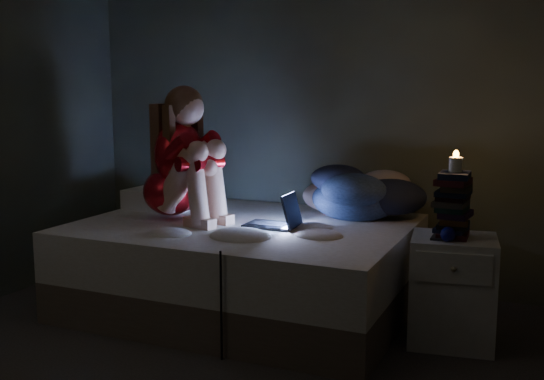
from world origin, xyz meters
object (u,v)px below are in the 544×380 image
Objects in this scene: phone at (437,237)px; candle at (455,167)px; woman at (170,153)px; laptop at (271,209)px; bed at (244,266)px; nightstand at (452,290)px.

candle is at bearing 43.72° from phone.
woman is 0.77m from laptop.
bed is 1.27m from phone.
nightstand is at bearing -1.61° from laptop.
woman is 2.72× the size of laptop.
woman reaches higher than candle.
phone reaches higher than bed.
nightstand is (1.80, 0.02, -0.69)m from woman.
nightstand is (1.10, -0.02, -0.37)m from laptop.
phone is at bearing -4.60° from laptop.
woman reaches higher than laptop.
woman is 1.44× the size of nightstand.
candle reaches higher than nightstand.
candle is 0.57× the size of phone.
candle is (-0.01, 0.00, 0.68)m from nightstand.
bed is at bearing 22.73° from woman.
phone is at bearing -5.09° from bed.
bed is 3.38× the size of nightstand.
woman is 6.20× the size of phone.
nightstand is 0.68m from candle.
bed is 14.54× the size of phone.
phone is (1.22, -0.11, 0.33)m from bed.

